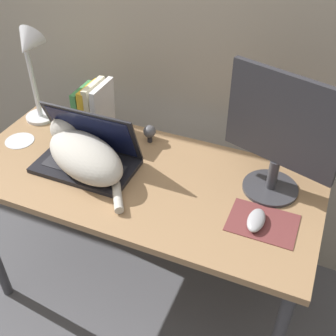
# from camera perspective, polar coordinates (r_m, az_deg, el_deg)

# --- Properties ---
(desk) EXTENTS (1.34, 0.61, 0.74)m
(desk) POSITION_cam_1_polar(r_m,az_deg,el_deg) (1.64, -3.76, -3.35)
(desk) COLOR #93704C
(desk) RESTS_ON ground_plane
(laptop) EXTENTS (0.38, 0.23, 0.23)m
(laptop) POSITION_cam_1_polar(r_m,az_deg,el_deg) (1.63, -10.81, 1.71)
(laptop) COLOR black
(laptop) RESTS_ON desk
(cat) EXTENTS (0.44, 0.32, 0.16)m
(cat) POSITION_cam_1_polar(r_m,az_deg,el_deg) (1.60, -11.47, 1.96)
(cat) COLOR #B2ADA3
(cat) RESTS_ON desk
(external_monitor) EXTENTS (0.39, 0.20, 0.45)m
(external_monitor) POSITION_cam_1_polar(r_m,az_deg,el_deg) (1.42, 15.09, 4.57)
(external_monitor) COLOR #333338
(external_monitor) RESTS_ON desk
(mousepad) EXTENTS (0.23, 0.16, 0.00)m
(mousepad) POSITION_cam_1_polar(r_m,az_deg,el_deg) (1.44, 12.70, -7.25)
(mousepad) COLOR brown
(mousepad) RESTS_ON desk
(computer_mouse) EXTENTS (0.06, 0.11, 0.03)m
(computer_mouse) POSITION_cam_1_polar(r_m,az_deg,el_deg) (1.42, 11.86, -6.93)
(computer_mouse) COLOR #99999E
(computer_mouse) RESTS_ON mousepad
(book_row) EXTENTS (0.12, 0.16, 0.23)m
(book_row) POSITION_cam_1_polar(r_m,az_deg,el_deg) (1.79, -10.01, 7.87)
(book_row) COLOR #387A42
(book_row) RESTS_ON desk
(desk_lamp) EXTENTS (0.17, 0.17, 0.44)m
(desk_lamp) POSITION_cam_1_polar(r_m,az_deg,el_deg) (1.82, -18.14, 13.65)
(desk_lamp) COLOR silver
(desk_lamp) RESTS_ON desk
(webcam) EXTENTS (0.05, 0.05, 0.08)m
(webcam) POSITION_cam_1_polar(r_m,az_deg,el_deg) (1.73, -2.51, 4.91)
(webcam) COLOR #232328
(webcam) RESTS_ON desk
(cd_disc) EXTENTS (0.12, 0.12, 0.00)m
(cd_disc) POSITION_cam_1_polar(r_m,az_deg,el_deg) (1.87, -19.45, 3.50)
(cd_disc) COLOR silver
(cd_disc) RESTS_ON desk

